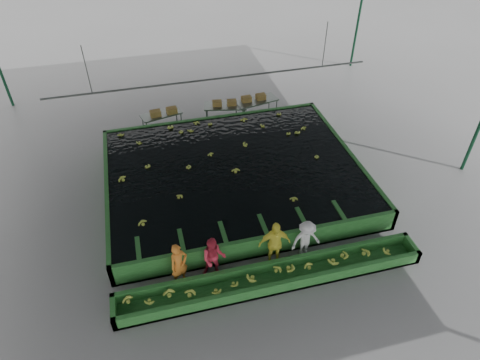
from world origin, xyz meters
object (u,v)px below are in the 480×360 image
object	(u,v)px
worker_a	(179,265)
flotation_tank	(234,175)
worker_c	(274,244)
box_stack_mid	(225,105)
packing_table_mid	(226,114)
packing_table_right	(256,109)
worker_b	(214,258)
packing_table_left	(162,122)
worker_d	(306,240)
box_stack_right	(254,100)
sorting_trough	(273,277)
box_stack_left	(164,114)

from	to	relation	value
worker_a	flotation_tank	bearing A→B (deg)	32.17
worker_c	box_stack_mid	distance (m)	9.09
packing_table_mid	packing_table_right	bearing A→B (deg)	2.25
worker_b	box_stack_mid	distance (m)	9.41
worker_a	packing_table_left	distance (m)	9.19
worker_a	packing_table_right	xyz separation A→B (m)	(5.19, 9.12, -0.34)
box_stack_mid	packing_table_mid	bearing A→B (deg)	-34.92
worker_d	box_stack_right	world-z (taller)	worker_d
packing_table_left	packing_table_mid	distance (m)	3.09
worker_d	packing_table_left	world-z (taller)	worker_d
flotation_tank	worker_d	xyz separation A→B (m)	(1.39, -4.30, 0.32)
sorting_trough	worker_b	distance (m)	1.98
worker_c	worker_d	xyz separation A→B (m)	(1.10, 0.00, -0.13)
worker_b	worker_d	size ratio (longest dim) A/B	1.03
worker_c	worker_b	bearing A→B (deg)	-175.89
flotation_tank	worker_b	distance (m)	4.64
worker_c	box_stack_mid	bearing A→B (deg)	91.29
sorting_trough	worker_a	bearing A→B (deg)	164.16
worker_b	packing_table_right	bearing A→B (deg)	76.62
worker_c	box_stack_mid	size ratio (longest dim) A/B	1.56
packing_table_mid	packing_table_right	distance (m)	1.59
packing_table_right	box_stack_mid	xyz separation A→B (m)	(-1.63, -0.04, 0.46)
box_stack_right	packing_table_left	bearing A→B (deg)	179.83
worker_d	sorting_trough	bearing A→B (deg)	-152.22
worker_d	box_stack_mid	size ratio (longest dim) A/B	1.34
worker_a	box_stack_mid	world-z (taller)	worker_a
worker_b	box_stack_mid	xyz separation A→B (m)	(2.46, 9.08, 0.13)
worker_a	packing_table_mid	distance (m)	9.75
sorting_trough	box_stack_mid	world-z (taller)	box_stack_mid
worker_d	box_stack_left	world-z (taller)	worker_d
worker_b	box_stack_mid	bearing A→B (deg)	85.63
worker_a	packing_table_left	size ratio (longest dim) A/B	0.86
worker_c	box_stack_mid	world-z (taller)	worker_c
worker_a	packing_table_left	xyz separation A→B (m)	(0.50, 9.17, -0.39)
worker_d	box_stack_left	size ratio (longest dim) A/B	1.22
box_stack_left	worker_d	bearing A→B (deg)	-68.45
worker_a	box_stack_left	xyz separation A→B (m)	(0.62, 9.08, 0.05)
box_stack_mid	flotation_tank	bearing A→B (deg)	-98.75
sorting_trough	box_stack_right	size ratio (longest dim) A/B	8.24
packing_table_mid	worker_d	bearing A→B (deg)	-86.11
flotation_tank	box_stack_right	bearing A→B (deg)	65.42
worker_d	packing_table_right	xyz separation A→B (m)	(0.98, 9.12, -0.30)
packing_table_right	box_stack_mid	size ratio (longest dim) A/B	1.81
packing_table_mid	flotation_tank	bearing A→B (deg)	-99.25
worker_b	packing_table_left	distance (m)	9.20
flotation_tank	worker_a	xyz separation A→B (m)	(-2.82, -4.30, 0.37)
packing_table_mid	worker_a	bearing A→B (deg)	-111.65
worker_b	worker_a	bearing A→B (deg)	-169.24
box_stack_left	box_stack_mid	world-z (taller)	box_stack_mid
worker_b	packing_table_left	xyz separation A→B (m)	(-0.60, 9.17, -0.37)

